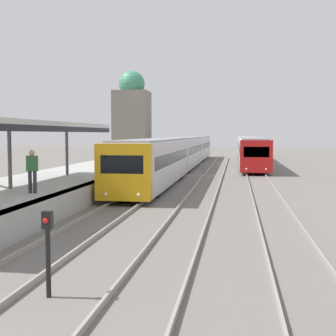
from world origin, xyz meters
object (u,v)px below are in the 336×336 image
object	(u,v)px
train_far	(249,147)
person_on_platform	(32,169)
signal_post_near	(48,244)
train_near	(183,151)

from	to	relation	value
train_far	person_on_platform	bearing A→B (deg)	-102.39
train_far	signal_post_near	size ratio (longest dim) A/B	25.95
person_on_platform	train_near	size ratio (longest dim) A/B	0.04
train_near	person_on_platform	bearing A→B (deg)	-95.81
train_near	signal_post_near	distance (m)	35.29
train_near	train_far	world-z (taller)	train_near
train_near	train_far	size ratio (longest dim) A/B	1.04
train_far	train_near	bearing A→B (deg)	-112.99
person_on_platform	train_far	bearing A→B (deg)	77.61
person_on_platform	train_near	xyz separation A→B (m)	(2.75, 26.97, -0.29)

